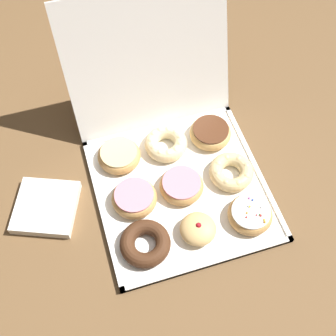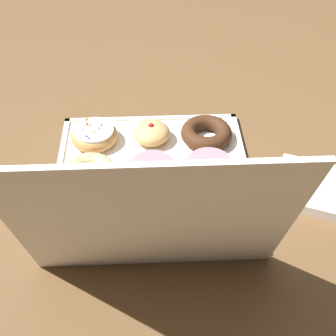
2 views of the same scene
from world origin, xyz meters
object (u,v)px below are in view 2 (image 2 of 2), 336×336
object	(u,v)px
napkin_stack	(311,187)
jelly_filled_donut_1	(151,133)
donut_box	(152,178)
chocolate_cake_ring_donut_0	(205,133)
chocolate_frosted_donut_8	(88,218)
glazed_ring_donut_6	(218,215)
cruller_donut_5	(89,172)
pink_frosted_donut_3	(208,167)
pink_frosted_donut_4	(153,171)
cruller_donut_7	(153,217)
sprinkle_donut_2	(93,135)

from	to	relation	value
napkin_stack	jelly_filled_donut_1	bearing A→B (deg)	-27.50
donut_box	jelly_filled_donut_1	distance (m)	0.13
chocolate_cake_ring_donut_0	jelly_filled_donut_1	world-z (taller)	jelly_filled_donut_1
chocolate_frosted_donut_8	napkin_stack	distance (m)	0.47
chocolate_cake_ring_donut_0	napkin_stack	size ratio (longest dim) A/B	0.81
donut_box	glazed_ring_donut_6	bearing A→B (deg)	133.69
cruller_donut_5	chocolate_cake_ring_donut_0	bearing A→B (deg)	-155.33
pink_frosted_donut_3	chocolate_frosted_donut_8	size ratio (longest dim) A/B	1.01
pink_frosted_donut_4	chocolate_frosted_donut_8	world-z (taller)	chocolate_frosted_donut_8
pink_frosted_donut_3	pink_frosted_donut_4	distance (m)	0.12
jelly_filled_donut_1	pink_frosted_donut_3	distance (m)	0.17
donut_box	chocolate_cake_ring_donut_0	bearing A→B (deg)	-136.49
cruller_donut_5	cruller_donut_7	xyz separation A→B (m)	(-0.13, 0.13, 0.00)
pink_frosted_donut_3	glazed_ring_donut_6	world-z (taller)	pink_frosted_donut_3
pink_frosted_donut_3	donut_box	bearing A→B (deg)	2.13
jelly_filled_donut_1	napkin_stack	world-z (taller)	jelly_filled_donut_1
glazed_ring_donut_6	napkin_stack	world-z (taller)	glazed_ring_donut_6
chocolate_cake_ring_donut_0	sprinkle_donut_2	size ratio (longest dim) A/B	1.10
pink_frosted_donut_4	cruller_donut_5	xyz separation A→B (m)	(0.14, -0.01, 0.00)
donut_box	pink_frosted_donut_3	distance (m)	0.12
chocolate_cake_ring_donut_0	cruller_donut_5	world-z (taller)	cruller_donut_5
chocolate_cake_ring_donut_0	pink_frosted_donut_3	bearing A→B (deg)	86.71
cruller_donut_5	glazed_ring_donut_6	xyz separation A→B (m)	(-0.26, 0.14, -0.00)
cruller_donut_7	jelly_filled_donut_1	bearing A→B (deg)	-90.38
cruller_donut_5	donut_box	bearing A→B (deg)	179.29
pink_frosted_donut_4	glazed_ring_donut_6	world-z (taller)	same
jelly_filled_donut_1	cruller_donut_5	bearing A→B (deg)	42.28
jelly_filled_donut_1	pink_frosted_donut_4	distance (m)	0.13
chocolate_cake_ring_donut_0	cruller_donut_7	bearing A→B (deg)	63.29
glazed_ring_donut_6	chocolate_frosted_donut_8	size ratio (longest dim) A/B	1.01
donut_box	pink_frosted_donut_4	xyz separation A→B (m)	(-0.00, 0.00, 0.02)
donut_box	chocolate_cake_ring_donut_0	xyz separation A→B (m)	(-0.13, -0.12, 0.02)
sprinkle_donut_2	glazed_ring_donut_6	world-z (taller)	sprinkle_donut_2
donut_box	cruller_donut_5	xyz separation A→B (m)	(0.13, -0.00, 0.02)
napkin_stack	chocolate_frosted_donut_8	bearing A→B (deg)	10.13
pink_frosted_donut_4	glazed_ring_donut_6	xyz separation A→B (m)	(-0.12, 0.13, -0.00)
glazed_ring_donut_6	cruller_donut_7	world-z (taller)	cruller_donut_7
cruller_donut_5	cruller_donut_7	distance (m)	0.19
jelly_filled_donut_1	pink_frosted_donut_4	xyz separation A→B (m)	(-0.00, 0.13, -0.00)
donut_box	chocolate_cake_ring_donut_0	size ratio (longest dim) A/B	3.54
sprinkle_donut_2	napkin_stack	size ratio (longest dim) A/B	0.74
pink_frosted_donut_4	cruller_donut_5	distance (m)	0.14
sprinkle_donut_2	pink_frosted_donut_3	distance (m)	0.28
sprinkle_donut_2	pink_frosted_donut_4	xyz separation A→B (m)	(-0.14, 0.13, -0.00)
jelly_filled_donut_1	cruller_donut_5	distance (m)	0.18
chocolate_cake_ring_donut_0	cruller_donut_5	xyz separation A→B (m)	(0.26, 0.12, 0.00)
cruller_donut_5	chocolate_frosted_donut_8	size ratio (longest dim) A/B	1.02
donut_box	jelly_filled_donut_1	bearing A→B (deg)	-91.04
cruller_donut_7	napkin_stack	xyz separation A→B (m)	(-0.34, -0.08, -0.02)
sprinkle_donut_2	cruller_donut_5	world-z (taller)	sprinkle_donut_2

